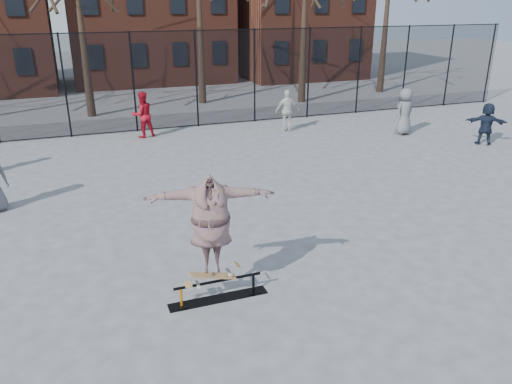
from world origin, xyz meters
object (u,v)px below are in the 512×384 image
object	(u,v)px
skate_rail	(218,292)
bystander_navy	(486,124)
bystander_white	(287,111)
bystander_extra	(405,112)
skateboard	(213,278)
skater	(211,230)
bystander_red	(143,115)

from	to	relation	value
skate_rail	bystander_navy	size ratio (longest dim) A/B	1.17
bystander_white	bystander_extra	xyz separation A→B (m)	(4.21, -2.10, 0.07)
skate_rail	skateboard	world-z (taller)	skateboard
skate_rail	skater	size ratio (longest dim) A/B	0.83
bystander_red	skateboard	bearing A→B (deg)	73.05
skate_rail	skater	distance (m)	1.27
bystander_navy	bystander_extra	size ratio (longest dim) A/B	0.85
skateboard	bystander_extra	xyz separation A→B (m)	(10.47, 8.93, 0.47)
skater	bystander_extra	bearing A→B (deg)	52.71
skater	skate_rail	bearing A→B (deg)	12.25
skater	bystander_red	size ratio (longest dim) A/B	1.25
bystander_white	bystander_navy	size ratio (longest dim) A/B	1.09
skate_rail	bystander_extra	world-z (taller)	bystander_extra
skater	bystander_navy	bearing A→B (deg)	40.21
skateboard	bystander_white	distance (m)	12.69
skate_rail	bystander_white	world-z (taller)	bystander_white
skateboard	bystander_red	bearing A→B (deg)	87.49
skate_rail	bystander_extra	bearing A→B (deg)	40.71
skate_rail	skateboard	distance (m)	0.32
skater	bystander_white	bearing A→B (deg)	72.68
skateboard	bystander_navy	xyz separation A→B (m)	(12.46, 6.61, 0.33)
bystander_white	bystander_extra	world-z (taller)	bystander_extra
skateboard	skate_rail	bearing A→B (deg)	0.00
bystander_red	bystander_navy	distance (m)	13.14
bystander_red	bystander_extra	bearing A→B (deg)	147.68
bystander_red	bystander_white	distance (m)	5.83
bystander_navy	skater	bearing A→B (deg)	65.88
bystander_red	bystander_navy	size ratio (longest dim) A/B	1.14
skateboard	bystander_white	size ratio (longest dim) A/B	0.54
skateboard	skater	bearing A→B (deg)	90.00
bystander_red	skate_rail	bearing A→B (deg)	73.48
bystander_white	skater	bearing A→B (deg)	66.65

